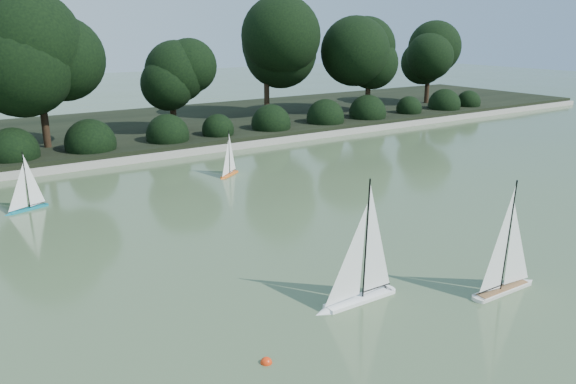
% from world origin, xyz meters
% --- Properties ---
extents(ground, '(80.00, 80.00, 0.00)m').
position_xyz_m(ground, '(0.00, 0.00, 0.00)').
color(ground, '#405734').
rests_on(ground, ground).
extents(pond_coping, '(40.00, 0.35, 0.18)m').
position_xyz_m(pond_coping, '(0.00, 9.00, 0.09)').
color(pond_coping, gray).
rests_on(pond_coping, ground).
extents(far_bank, '(40.00, 8.00, 0.30)m').
position_xyz_m(far_bank, '(0.00, 13.00, 0.15)').
color(far_bank, black).
rests_on(far_bank, ground).
extents(tree_line, '(26.31, 3.93, 4.39)m').
position_xyz_m(tree_line, '(1.23, 11.44, 2.64)').
color(tree_line, black).
rests_on(tree_line, ground).
extents(shrub_hedge, '(29.10, 1.10, 1.10)m').
position_xyz_m(shrub_hedge, '(0.00, 9.90, 0.45)').
color(shrub_hedge, black).
rests_on(shrub_hedge, ground).
extents(sailboat_white_a, '(1.33, 0.23, 1.83)m').
position_xyz_m(sailboat_white_a, '(-1.50, -0.59, 0.29)').
color(sailboat_white_a, white).
rests_on(sailboat_white_a, ground).
extents(sailboat_white_b, '(1.27, 0.23, 1.74)m').
position_xyz_m(sailboat_white_b, '(0.54, -1.49, 0.27)').
color(sailboat_white_b, silver).
rests_on(sailboat_white_b, ground).
extents(sailboat_orange, '(0.78, 0.59, 1.19)m').
position_xyz_m(sailboat_orange, '(0.25, 6.26, 0.19)').
color(sailboat_orange, orange).
rests_on(sailboat_orange, ground).
extents(sailboat_teal, '(0.91, 0.41, 1.27)m').
position_xyz_m(sailboat_teal, '(-4.44, 6.11, 0.20)').
color(sailboat_teal, '#107282').
rests_on(sailboat_teal, ground).
extents(race_buoy, '(0.13, 0.13, 0.13)m').
position_xyz_m(race_buoy, '(-3.21, -1.12, 0.00)').
color(race_buoy, red).
rests_on(race_buoy, ground).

